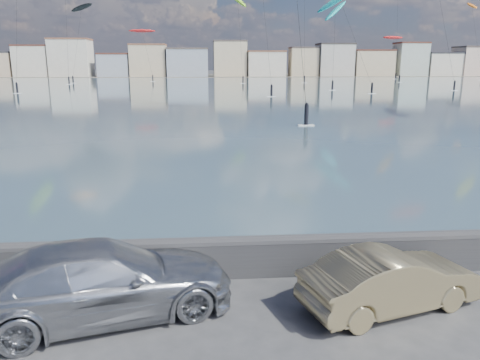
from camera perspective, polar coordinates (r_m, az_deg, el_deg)
name	(u,v)px	position (r m, az deg, el deg)	size (l,w,h in m)	color
ground	(205,338)	(9.77, -4.27, -18.64)	(700.00, 700.00, 0.00)	#333335
bay_water	(203,89)	(99.86, -4.52, 11.01)	(500.00, 177.00, 0.00)	#395865
far_shore_strip	(203,76)	(208.29, -4.53, 12.58)	(500.00, 60.00, 0.00)	#4C473D
seawall	(204,256)	(11.89, -4.38, -9.21)	(400.00, 0.36, 1.08)	#28282B
far_buildings	(206,61)	(194.23, -4.17, 14.26)	(240.79, 13.26, 14.60)	beige
car_silver	(102,280)	(10.53, -16.47, -11.65)	(2.26, 5.56, 1.61)	#ABADB3
car_champagne	(390,280)	(10.95, 17.87, -11.56)	(1.40, 4.03, 1.33)	tan
kitesurfer_3	(81,9)	(147.26, -18.77, 19.14)	(7.90, 14.95, 22.04)	black
kitesurfer_8	(238,1)	(134.32, -0.28, 21.03)	(6.23, 12.80, 24.93)	#8CD826
kitesurfer_16	(335,12)	(107.63, 11.55, 19.44)	(7.20, 14.61, 19.03)	#19BFBF
kitesurfer_17	(472,7)	(179.59, 26.44, 18.39)	(4.96, 18.26, 25.42)	orange
kitesurfer_19	(393,38)	(151.61, 18.16, 16.11)	(8.84, 13.89, 13.12)	red
kitesurfer_20	(142,32)	(150.35, -11.83, 17.27)	(8.31, 10.08, 15.25)	red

